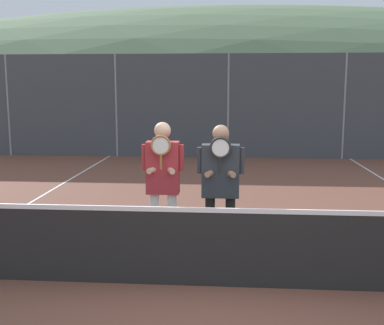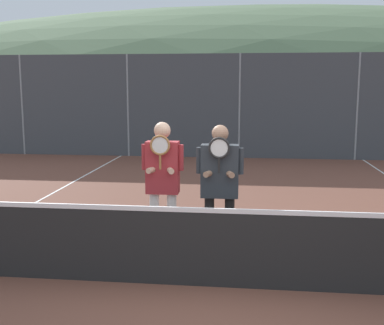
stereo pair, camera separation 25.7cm
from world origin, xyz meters
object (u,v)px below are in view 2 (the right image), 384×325
(player_center_left, at_px, (220,181))
(car_far_left, at_px, (84,123))
(player_leftmost, at_px, (163,178))
(car_left_of_center, at_px, (199,124))
(car_center, at_px, (331,126))

(player_center_left, height_order, car_far_left, player_center_left)
(player_leftmost, xyz_separation_m, car_far_left, (-5.35, 12.15, -0.24))
(car_left_of_center, relative_size, car_center, 0.86)
(player_leftmost, relative_size, car_center, 0.40)
(car_left_of_center, height_order, car_center, car_left_of_center)
(car_far_left, bearing_deg, car_center, -2.68)
(player_center_left, distance_m, car_left_of_center, 12.16)
(player_center_left, xyz_separation_m, car_left_of_center, (-1.53, 12.06, -0.20))
(player_leftmost, bearing_deg, car_far_left, 113.77)
(car_far_left, relative_size, car_left_of_center, 1.02)
(car_far_left, xyz_separation_m, car_left_of_center, (4.60, -0.19, 0.04))
(car_center, bearing_deg, car_left_of_center, 177.00)
(player_leftmost, bearing_deg, player_center_left, -7.26)
(car_center, bearing_deg, player_center_left, -105.85)
(player_center_left, bearing_deg, car_center, 74.15)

